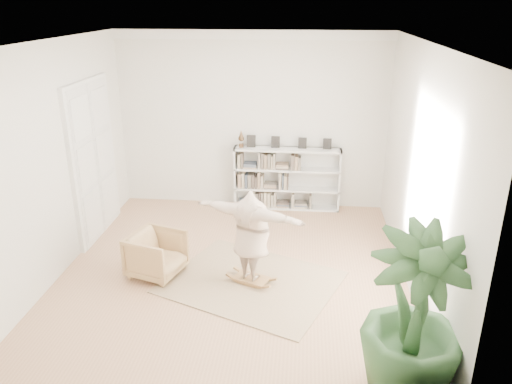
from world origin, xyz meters
TOP-DOWN VIEW (x-y plane):
  - floor at (0.00, 0.00)m, footprint 6.00×6.00m
  - room_shell at (0.00, 2.94)m, footprint 6.00×6.00m
  - doors at (-2.70, 1.30)m, footprint 0.09×1.78m
  - bookshelf at (0.74, 2.82)m, footprint 2.20×0.35m
  - armchair at (-1.20, -0.15)m, footprint 0.98×0.97m
  - rug at (0.33, -0.27)m, footprint 3.08×2.81m
  - rocker_board at (0.33, -0.27)m, footprint 0.61×0.50m
  - person at (0.33, -0.27)m, footprint 1.84×1.14m
  - houseplant at (2.30, -2.41)m, footprint 1.23×1.23m

SIDE VIEW (x-z plane):
  - floor at x=0.00m, z-range 0.00..0.00m
  - rug at x=0.33m, z-range 0.00..0.02m
  - rocker_board at x=0.33m, z-range 0.01..0.13m
  - armchair at x=-1.20m, z-range 0.00..0.72m
  - bookshelf at x=0.74m, z-range -0.18..1.46m
  - person at x=0.33m, z-range 0.13..1.59m
  - houseplant at x=2.30m, z-range 0.00..2.00m
  - doors at x=-2.70m, z-range -0.06..2.86m
  - room_shell at x=0.00m, z-range 0.51..6.51m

